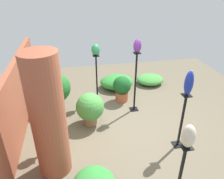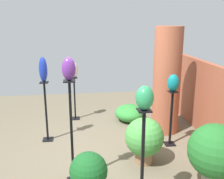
{
  "view_description": "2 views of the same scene",
  "coord_description": "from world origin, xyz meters",
  "px_view_note": "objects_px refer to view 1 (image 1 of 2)",
  "views": [
    {
      "loc": [
        -3.84,
        1.13,
        3.13
      ],
      "look_at": [
        0.15,
        0.35,
        0.97
      ],
      "focal_mm": 35.0,
      "sensor_mm": 36.0,
      "label": 1
    },
    {
      "loc": [
        4.18,
        -0.23,
        2.34
      ],
      "look_at": [
        -0.08,
        0.34,
        1.17
      ],
      "focal_mm": 42.0,
      "sensor_mm": 36.0,
      "label": 2
    }
  ],
  "objects_px": {
    "art_vase_cobalt": "(189,83)",
    "pedestal_cobalt": "(181,124)",
    "pedestal_violet": "(135,85)",
    "potted_plant_near_pillar": "(90,108)",
    "art_vase_ivory": "(189,136)",
    "brick_pillar": "(48,118)",
    "pedestal_teal": "(60,124)",
    "art_vase_teal": "(55,92)",
    "art_vase_violet": "(137,46)",
    "pedestal_ivory": "(180,174)",
    "potted_plant_mid_left": "(56,89)",
    "pedestal_jade": "(97,81)",
    "art_vase_jade": "(96,50)",
    "potted_plant_mid_right": "(122,88)"
  },
  "relations": [
    {
      "from": "art_vase_cobalt",
      "to": "pedestal_cobalt",
      "type": "bearing_deg",
      "value": 180.0
    },
    {
      "from": "pedestal_violet",
      "to": "potted_plant_near_pillar",
      "type": "height_order",
      "value": "pedestal_violet"
    },
    {
      "from": "art_vase_ivory",
      "to": "brick_pillar",
      "type": "bearing_deg",
      "value": 63.78
    },
    {
      "from": "pedestal_teal",
      "to": "potted_plant_near_pillar",
      "type": "bearing_deg",
      "value": -49.34
    },
    {
      "from": "pedestal_teal",
      "to": "art_vase_teal",
      "type": "xyz_separation_m",
      "value": [
        0.0,
        0.0,
        0.74
      ]
    },
    {
      "from": "pedestal_violet",
      "to": "art_vase_ivory",
      "type": "xyz_separation_m",
      "value": [
        -2.53,
        0.02,
        0.49
      ]
    },
    {
      "from": "art_vase_teal",
      "to": "art_vase_violet",
      "type": "bearing_deg",
      "value": -62.48
    },
    {
      "from": "pedestal_ivory",
      "to": "potted_plant_mid_left",
      "type": "distance_m",
      "value": 3.54
    },
    {
      "from": "potted_plant_mid_left",
      "to": "pedestal_jade",
      "type": "bearing_deg",
      "value": -79.54
    },
    {
      "from": "potted_plant_near_pillar",
      "to": "pedestal_ivory",
      "type": "bearing_deg",
      "value": -152.0
    },
    {
      "from": "pedestal_jade",
      "to": "art_vase_jade",
      "type": "xyz_separation_m",
      "value": [
        0.0,
        0.0,
        0.85
      ]
    },
    {
      "from": "pedestal_ivory",
      "to": "art_vase_ivory",
      "type": "bearing_deg",
      "value": 0.0
    },
    {
      "from": "art_vase_violet",
      "to": "art_vase_teal",
      "type": "distance_m",
      "value": 2.11
    },
    {
      "from": "potted_plant_mid_left",
      "to": "art_vase_jade",
      "type": "bearing_deg",
      "value": -79.54
    },
    {
      "from": "pedestal_ivory",
      "to": "pedestal_violet",
      "type": "bearing_deg",
      "value": -0.56
    },
    {
      "from": "art_vase_cobalt",
      "to": "art_vase_teal",
      "type": "xyz_separation_m",
      "value": [
        0.51,
        2.34,
        -0.21
      ]
    },
    {
      "from": "art_vase_violet",
      "to": "potted_plant_mid_right",
      "type": "xyz_separation_m",
      "value": [
        0.51,
        0.21,
        -1.3
      ]
    },
    {
      "from": "art_vase_teal",
      "to": "potted_plant_mid_right",
      "type": "distance_m",
      "value": 2.32
    },
    {
      "from": "art_vase_jade",
      "to": "art_vase_ivory",
      "type": "xyz_separation_m",
      "value": [
        -3.17,
        -0.84,
        -0.26
      ]
    },
    {
      "from": "brick_pillar",
      "to": "pedestal_jade",
      "type": "distance_m",
      "value": 2.52
    },
    {
      "from": "pedestal_cobalt",
      "to": "pedestal_teal",
      "type": "xyz_separation_m",
      "value": [
        0.51,
        2.34,
        -0.06
      ]
    },
    {
      "from": "pedestal_ivory",
      "to": "art_vase_violet",
      "type": "bearing_deg",
      "value": -0.56
    },
    {
      "from": "pedestal_jade",
      "to": "art_vase_ivory",
      "type": "xyz_separation_m",
      "value": [
        -3.17,
        -0.84,
        0.6
      ]
    },
    {
      "from": "pedestal_ivory",
      "to": "art_vase_jade",
      "type": "relative_size",
      "value": 3.54
    },
    {
      "from": "pedestal_teal",
      "to": "art_vase_cobalt",
      "type": "bearing_deg",
      "value": -102.22
    },
    {
      "from": "art_vase_jade",
      "to": "art_vase_teal",
      "type": "height_order",
      "value": "art_vase_jade"
    },
    {
      "from": "pedestal_violet",
      "to": "pedestal_teal",
      "type": "xyz_separation_m",
      "value": [
        -0.95,
        1.82,
        -0.23
      ]
    },
    {
      "from": "art_vase_violet",
      "to": "potted_plant_mid_left",
      "type": "bearing_deg",
      "value": 77.0
    },
    {
      "from": "pedestal_violet",
      "to": "art_vase_violet",
      "type": "bearing_deg",
      "value": 0.0
    },
    {
      "from": "pedestal_jade",
      "to": "pedestal_teal",
      "type": "xyz_separation_m",
      "value": [
        -1.59,
        0.95,
        -0.12
      ]
    },
    {
      "from": "brick_pillar",
      "to": "art_vase_teal",
      "type": "xyz_separation_m",
      "value": [
        0.64,
        -0.1,
        0.12
      ]
    },
    {
      "from": "pedestal_violet",
      "to": "art_vase_ivory",
      "type": "height_order",
      "value": "pedestal_violet"
    },
    {
      "from": "art_vase_cobalt",
      "to": "art_vase_ivory",
      "type": "height_order",
      "value": "art_vase_cobalt"
    },
    {
      "from": "art_vase_ivory",
      "to": "potted_plant_near_pillar",
      "type": "bearing_deg",
      "value": 28.0
    },
    {
      "from": "art_vase_teal",
      "to": "potted_plant_mid_left",
      "type": "height_order",
      "value": "art_vase_teal"
    },
    {
      "from": "pedestal_teal",
      "to": "art_vase_teal",
      "type": "distance_m",
      "value": 0.74
    },
    {
      "from": "pedestal_teal",
      "to": "pedestal_ivory",
      "type": "xyz_separation_m",
      "value": [
        -1.58,
        -1.8,
        -0.02
      ]
    },
    {
      "from": "pedestal_ivory",
      "to": "potted_plant_mid_right",
      "type": "height_order",
      "value": "pedestal_ivory"
    },
    {
      "from": "pedestal_jade",
      "to": "potted_plant_mid_right",
      "type": "height_order",
      "value": "pedestal_jade"
    },
    {
      "from": "brick_pillar",
      "to": "potted_plant_near_pillar",
      "type": "height_order",
      "value": "brick_pillar"
    },
    {
      "from": "brick_pillar",
      "to": "potted_plant_mid_left",
      "type": "relative_size",
      "value": 2.25
    },
    {
      "from": "pedestal_ivory",
      "to": "art_vase_violet",
      "type": "relative_size",
      "value": 3.25
    },
    {
      "from": "pedestal_violet",
      "to": "pedestal_ivory",
      "type": "distance_m",
      "value": 2.54
    },
    {
      "from": "art_vase_jade",
      "to": "art_vase_violet",
      "type": "bearing_deg",
      "value": -126.57
    },
    {
      "from": "brick_pillar",
      "to": "pedestal_jade",
      "type": "relative_size",
      "value": 1.67
    },
    {
      "from": "art_vase_jade",
      "to": "potted_plant_near_pillar",
      "type": "height_order",
      "value": "art_vase_jade"
    },
    {
      "from": "art_vase_cobalt",
      "to": "potted_plant_near_pillar",
      "type": "bearing_deg",
      "value": 57.53
    },
    {
      "from": "pedestal_ivory",
      "to": "potted_plant_mid_left",
      "type": "bearing_deg",
      "value": 32.75
    },
    {
      "from": "brick_pillar",
      "to": "art_vase_jade",
      "type": "relative_size",
      "value": 7.61
    },
    {
      "from": "brick_pillar",
      "to": "pedestal_cobalt",
      "type": "height_order",
      "value": "brick_pillar"
    }
  ]
}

